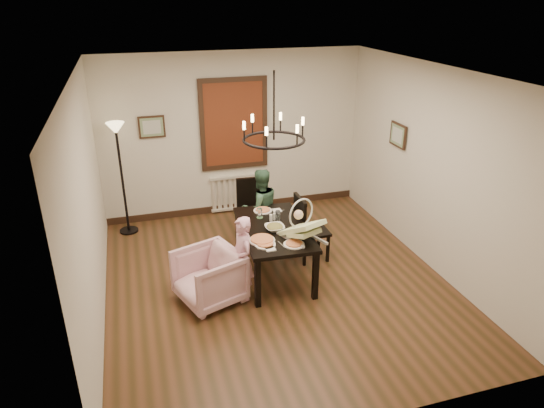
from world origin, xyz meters
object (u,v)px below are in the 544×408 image
armchair (209,277)px  dining_table (274,233)px  drinking_glass (278,216)px  baby_bouncer (302,226)px  floor_lamp (122,181)px  chair_right (312,227)px  seated_man (260,214)px  elderly_woman (242,265)px  chair_far (252,209)px

armchair → dining_table: bearing=91.8°
armchair → drinking_glass: bearing=98.1°
baby_bouncer → drinking_glass: 0.65m
armchair → floor_lamp: 2.57m
armchair → chair_right: bearing=91.9°
baby_bouncer → seated_man: bearing=76.0°
seated_man → baby_bouncer: baby_bouncer is taller
dining_table → seated_man: (0.06, 0.89, -0.12)m
drinking_glass → baby_bouncer: bearing=-77.8°
armchair → drinking_glass: size_ratio=5.90×
elderly_woman → drinking_glass: elderly_woman is taller
chair_right → seated_man: bearing=44.9°
dining_table → floor_lamp: 2.75m
seated_man → chair_right: bearing=125.1°
chair_far → drinking_glass: bearing=-80.2°
dining_table → baby_bouncer: (0.25, -0.43, 0.27)m
floor_lamp → armchair: bearing=-67.7°
armchair → elderly_woman: elderly_woman is taller
armchair → seated_man: 1.64m
chair_right → seated_man: size_ratio=0.97×
chair_right → floor_lamp: size_ratio=0.56×
baby_bouncer → chair_far: bearing=76.6°
seated_man → drinking_glass: size_ratio=8.01×
chair_far → floor_lamp: 2.11m
dining_table → baby_bouncer: bearing=-56.7°
chair_right → dining_table: bearing=111.8°
chair_far → baby_bouncer: size_ratio=1.66×
armchair → baby_bouncer: (1.22, -0.05, 0.57)m
armchair → baby_bouncer: 1.35m
chair_right → floor_lamp: bearing=57.2°
chair_far → chair_right: 1.14m
dining_table → floor_lamp: floor_lamp is taller
chair_right → floor_lamp: 3.11m
dining_table → chair_right: chair_right is taller
chair_far → elderly_woman: (-0.54, -1.62, -0.01)m
baby_bouncer → floor_lamp: floor_lamp is taller
dining_table → drinking_glass: (0.11, 0.19, 0.15)m
seated_man → baby_bouncer: 1.39m
armchair → seated_man: bearing=121.3°
chair_far → seated_man: (0.06, -0.30, 0.04)m
floor_lamp → elderly_woman: bearing=-59.9°
chair_far → chair_right: chair_right is taller
armchair → baby_bouncer: bearing=67.9°
armchair → drinking_glass: (1.09, 0.57, 0.44)m
chair_right → floor_lamp: floor_lamp is taller
elderly_woman → dining_table: bearing=119.7°
chair_right → baby_bouncer: baby_bouncer is taller
drinking_glass → floor_lamp: floor_lamp is taller
drinking_glass → armchair: bearing=-152.2°
dining_table → seated_man: size_ratio=1.54×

